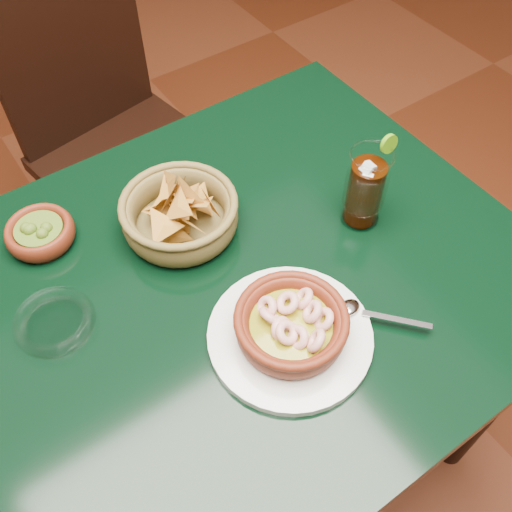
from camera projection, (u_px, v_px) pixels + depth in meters
ground at (208, 464)px, 1.49m from camera, size 7.00×7.00×0.00m
dining_table at (182, 342)px, 0.97m from camera, size 1.20×0.80×0.75m
dining_chair at (116, 138)px, 1.51m from camera, size 0.49×0.49×0.92m
shrimp_plate at (291, 327)px, 0.84m from camera, size 0.31×0.25×0.08m
chip_basket at (180, 214)px, 0.97m from camera, size 0.23×0.23×0.15m
guacamole_ramekin at (40, 233)px, 0.96m from camera, size 0.13×0.13×0.05m
cola_drink at (365, 188)px, 0.95m from camera, size 0.15×0.15×0.17m
glass_ashtray at (55, 322)px, 0.86m from camera, size 0.13×0.13×0.03m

